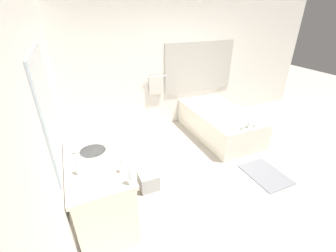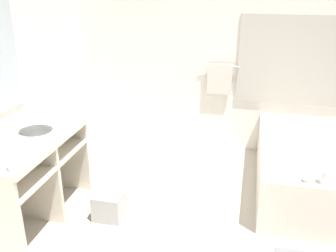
{
  "view_description": "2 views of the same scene",
  "coord_description": "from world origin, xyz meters",
  "views": [
    {
      "loc": [
        -1.93,
        -2.18,
        2.42
      ],
      "look_at": [
        -0.64,
        0.74,
        0.74
      ],
      "focal_mm": 24.0,
      "sensor_mm": 36.0,
      "label": 1
    },
    {
      "loc": [
        0.1,
        -2.6,
        2.22
      ],
      "look_at": [
        -0.66,
        0.71,
        0.86
      ],
      "focal_mm": 40.0,
      "sensor_mm": 36.0,
      "label": 2
    }
  ],
  "objects": [
    {
      "name": "wall_back_with_blinds",
      "position": [
        0.03,
        2.23,
        1.35
      ],
      "size": [
        7.4,
        0.13,
        2.7
      ],
      "color": "white",
      "rests_on": "ground_plane"
    },
    {
      "name": "soap_dispenser",
      "position": [
        -1.61,
        -0.23,
        0.93
      ],
      "size": [
        0.06,
        0.06,
        0.16
      ],
      "color": "white",
      "rests_on": "vanity_counter"
    },
    {
      "name": "bath_mat",
      "position": [
        0.7,
        -0.18,
        0.01
      ],
      "size": [
        0.55,
        0.74,
        0.02
      ],
      "color": "slate",
      "rests_on": "ground_plane"
    },
    {
      "name": "vanity_counter",
      "position": [
        -1.85,
        0.14,
        0.62
      ],
      "size": [
        0.68,
        1.29,
        0.86
      ],
      "color": "beige",
      "rests_on": "ground_plane"
    },
    {
      "name": "water_bottle_2",
      "position": [
        -2.03,
        -0.09,
        0.96
      ],
      "size": [
        0.06,
        0.06,
        0.21
      ],
      "color": "white",
      "rests_on": "vanity_counter"
    },
    {
      "name": "wall_left_with_mirror",
      "position": [
        -2.23,
        0.0,
        1.35
      ],
      "size": [
        0.08,
        7.4,
        2.7
      ],
      "color": "white",
      "rests_on": "ground_plane"
    },
    {
      "name": "sink_faucet",
      "position": [
        -2.03,
        0.31,
        0.95
      ],
      "size": [
        0.09,
        0.04,
        0.18
      ],
      "color": "silver",
      "rests_on": "vanity_counter"
    },
    {
      "name": "ground_plane",
      "position": [
        0.0,
        0.0,
        0.0
      ],
      "size": [
        16.0,
        16.0,
        0.0
      ],
      "primitive_type": "plane",
      "color": "beige",
      "rests_on": "ground"
    },
    {
      "name": "waste_bin",
      "position": [
        -1.16,
        0.31,
        0.13
      ],
      "size": [
        0.28,
        0.28,
        0.26
      ],
      "color": "#B2B2B2",
      "rests_on": "ground_plane"
    },
    {
      "name": "water_bottle_1",
      "position": [
        -1.57,
        -0.46,
        0.96
      ],
      "size": [
        0.06,
        0.06,
        0.22
      ],
      "color": "white",
      "rests_on": "vanity_counter"
    },
    {
      "name": "bathtub",
      "position": [
        0.77,
        1.27,
        0.3
      ],
      "size": [
        1.03,
        1.84,
        0.67
      ],
      "color": "silver",
      "rests_on": "ground_plane"
    }
  ]
}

